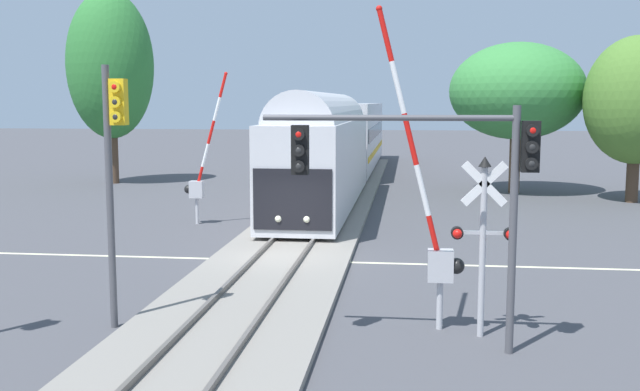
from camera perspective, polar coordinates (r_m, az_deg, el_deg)
name	(u,v)px	position (r m, az deg, el deg)	size (l,w,h in m)	color
ground_plane	(282,261)	(23.65, -2.97, -5.06)	(220.00, 220.00, 0.00)	#47474C
road_centre_stripe	(282,260)	(23.65, -2.97, -5.05)	(44.00, 0.20, 0.01)	beige
railway_track	(282,258)	(23.63, -2.97, -4.84)	(4.40, 80.00, 0.32)	gray
commuter_train	(343,139)	(44.74, 1.82, 4.37)	(3.04, 42.30, 5.16)	silver
crossing_gate_near	(434,233)	(16.41, 8.86, -2.88)	(2.01, 0.40, 7.10)	#B7B7BC
crossing_signal_mast	(483,228)	(16.00, 12.54, -2.47)	(1.36, 0.44, 3.91)	#B2B2B7
crossing_gate_far	(199,176)	(30.75, -9.36, 1.47)	(1.92, 0.40, 6.25)	#B7B7BC
traffic_signal_near_right	(437,167)	(14.74, 9.04, 2.21)	(5.46, 0.38, 4.99)	#4C4C51
traffic_signal_median	(114,154)	(16.71, -15.71, 3.09)	(0.53, 0.38, 5.85)	#4C4C51
oak_far_right	(517,91)	(42.18, 15.03, 7.81)	(7.37, 7.37, 8.29)	brown
maple_right_background	(637,100)	(40.11, 23.34, 6.78)	(5.11, 5.11, 8.33)	#4C3828
pine_left_background	(110,66)	(47.44, -15.95, 9.66)	(5.24, 5.24, 11.77)	#4C3828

